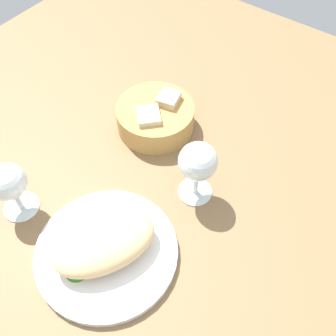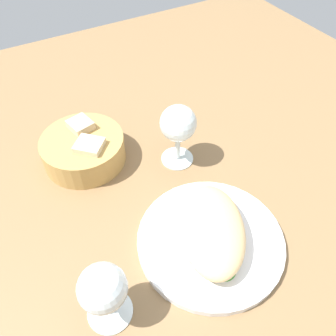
# 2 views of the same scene
# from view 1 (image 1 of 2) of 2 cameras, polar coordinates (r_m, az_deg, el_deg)

# --- Properties ---
(ground_plane) EXTENTS (1.40, 1.40, 0.02)m
(ground_plane) POSITION_cam_1_polar(r_m,az_deg,el_deg) (0.74, -1.11, -6.53)
(ground_plane) COLOR olive
(plate) EXTENTS (0.24, 0.24, 0.01)m
(plate) POSITION_cam_1_polar(r_m,az_deg,el_deg) (0.69, -8.84, -11.92)
(plate) COLOR white
(plate) RESTS_ON ground_plane
(omelette) EXTENTS (0.20, 0.17, 0.05)m
(omelette) POSITION_cam_1_polar(r_m,az_deg,el_deg) (0.66, -9.20, -10.69)
(omelette) COLOR #EFC788
(omelette) RESTS_ON plate
(lettuce_garnish) EXTENTS (0.04, 0.04, 0.01)m
(lettuce_garnish) POSITION_cam_1_polar(r_m,az_deg,el_deg) (0.67, -13.09, -14.13)
(lettuce_garnish) COLOR #398A30
(lettuce_garnish) RESTS_ON plate
(bread_basket) EXTENTS (0.16, 0.16, 0.07)m
(bread_basket) POSITION_cam_1_polar(r_m,az_deg,el_deg) (0.83, -1.80, 7.37)
(bread_basket) COLOR tan
(bread_basket) RESTS_ON ground_plane
(wine_glass_near) EXTENTS (0.07, 0.07, 0.13)m
(wine_glass_near) POSITION_cam_1_polar(r_m,az_deg,el_deg) (0.68, 4.31, 0.59)
(wine_glass_near) COLOR silver
(wine_glass_near) RESTS_ON ground_plane
(wine_glass_far) EXTENTS (0.07, 0.07, 0.12)m
(wine_glass_far) POSITION_cam_1_polar(r_m,az_deg,el_deg) (0.72, -22.01, -2.17)
(wine_glass_far) COLOR silver
(wine_glass_far) RESTS_ON ground_plane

